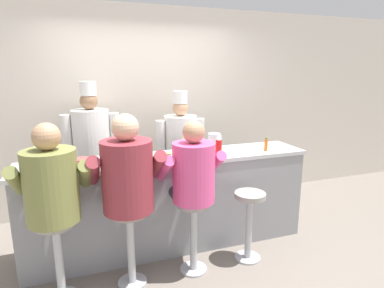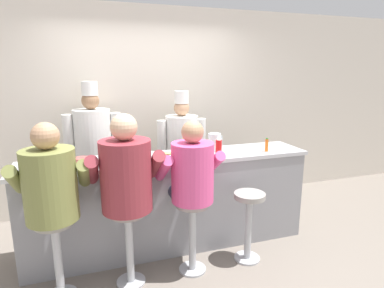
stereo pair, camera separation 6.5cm
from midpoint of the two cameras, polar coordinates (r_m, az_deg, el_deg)
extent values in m
plane|color=slate|center=(3.49, -1.91, -19.55)|extent=(20.00, 20.00, 0.00)
cube|color=beige|center=(4.42, -7.58, 6.04)|extent=(10.00, 0.06, 2.70)
cube|color=gray|center=(3.50, -3.29, -10.50)|extent=(2.93, 0.53, 0.97)
cube|color=#BCBCC1|center=(3.33, -3.40, -2.53)|extent=(2.99, 0.55, 0.04)
cylinder|color=red|center=(3.33, 5.32, -0.70)|extent=(0.07, 0.07, 0.17)
cone|color=white|center=(3.30, 5.36, 1.17)|extent=(0.05, 0.05, 0.05)
cylinder|color=yellow|center=(3.25, -0.75, -0.82)|extent=(0.07, 0.07, 0.19)
cone|color=yellow|center=(3.23, -0.75, 1.23)|extent=(0.05, 0.05, 0.05)
cylinder|color=orange|center=(3.61, 13.63, -0.21)|extent=(0.04, 0.04, 0.14)
cylinder|color=#287F2D|center=(3.59, 13.69, 0.93)|extent=(0.02, 0.02, 0.01)
cylinder|color=silver|center=(3.53, 4.54, 0.32)|extent=(0.14, 0.14, 0.19)
cube|color=silver|center=(3.56, 5.76, 0.57)|extent=(0.02, 0.02, 0.12)
cylinder|color=white|center=(3.34, -3.83, -1.98)|extent=(0.23, 0.23, 0.02)
ellipsoid|color=#E0BC60|center=(3.33, -3.84, -1.60)|extent=(0.10, 0.08, 0.03)
cylinder|color=#B24C47|center=(3.23, -18.38, -2.79)|extent=(0.16, 0.16, 0.05)
cylinder|color=#4C7AB2|center=(3.03, -22.82, -3.83)|extent=(0.08, 0.08, 0.09)
torus|color=#4C7AB2|center=(3.03, -21.84, -3.69)|extent=(0.06, 0.01, 0.06)
cylinder|color=#B7BABF|center=(3.38, 0.90, 0.75)|extent=(0.09, 0.09, 0.30)
cylinder|color=silver|center=(3.36, 0.91, 3.36)|extent=(0.10, 0.10, 0.01)
cylinder|color=#B2B5BA|center=(3.01, -22.13, -18.39)|extent=(0.07, 0.07, 0.67)
cylinder|color=gray|center=(2.85, -22.70, -12.68)|extent=(0.30, 0.30, 0.05)
cylinder|color=#33384C|center=(3.03, -24.44, -10.47)|extent=(0.15, 0.41, 0.15)
cylinder|color=#33384C|center=(3.02, -20.56, -10.26)|extent=(0.15, 0.41, 0.15)
cylinder|color=olive|center=(2.74, -23.26, -6.75)|extent=(0.41, 0.41, 0.58)
cylinder|color=olive|center=(2.87, -28.23, -5.74)|extent=(0.11, 0.44, 0.35)
cylinder|color=olive|center=(2.83, -17.96, -5.10)|extent=(0.11, 0.44, 0.35)
sphere|color=tan|center=(2.64, -24.01, 1.32)|extent=(0.21, 0.21, 0.21)
cylinder|color=#B2B5BA|center=(3.20, -10.14, -22.89)|extent=(0.26, 0.26, 0.02)
cylinder|color=#B2B5BA|center=(3.01, -10.41, -17.54)|extent=(0.07, 0.07, 0.67)
cylinder|color=gray|center=(2.86, -10.68, -11.81)|extent=(0.30, 0.30, 0.05)
cylinder|color=#33384C|center=(3.03, -13.32, -9.65)|extent=(0.16, 0.43, 0.16)
cylinder|color=#33384C|center=(3.05, -9.27, -9.29)|extent=(0.16, 0.43, 0.16)
cylinder|color=maroon|center=(2.74, -10.97, -5.56)|extent=(0.43, 0.43, 0.61)
cylinder|color=maroon|center=(2.83, -16.76, -4.65)|extent=(0.11, 0.46, 0.37)
cylinder|color=maroon|center=(2.89, -6.00, -3.80)|extent=(0.11, 0.46, 0.37)
sphere|color=#DBB28E|center=(2.64, -11.35, 2.98)|extent=(0.22, 0.22, 0.22)
cylinder|color=#B2B5BA|center=(3.31, 0.69, -21.33)|extent=(0.26, 0.26, 0.02)
cylinder|color=#B2B5BA|center=(3.13, 0.71, -16.08)|extent=(0.07, 0.07, 0.67)
cylinder|color=gray|center=(2.98, 0.73, -10.52)|extent=(0.30, 0.30, 0.05)
cylinder|color=#33384C|center=(3.11, -2.13, -8.74)|extent=(0.14, 0.38, 0.14)
cylinder|color=#33384C|center=(3.16, 1.24, -8.34)|extent=(0.14, 0.38, 0.14)
cylinder|color=#E54C8C|center=(2.87, 0.75, -5.09)|extent=(0.38, 0.38, 0.54)
cylinder|color=#E54C8C|center=(2.90, -4.48, -4.41)|extent=(0.10, 0.41, 0.33)
cylinder|color=#E54C8C|center=(3.05, 4.37, -3.55)|extent=(0.10, 0.41, 0.33)
sphere|color=tan|center=(2.78, 0.77, 2.17)|extent=(0.20, 0.20, 0.20)
cylinder|color=#B2B5BA|center=(3.51, 10.31, -19.31)|extent=(0.26, 0.26, 0.02)
cylinder|color=#B2B5BA|center=(3.34, 10.55, -14.29)|extent=(0.07, 0.07, 0.67)
cylinder|color=gray|center=(3.21, 10.80, -9.02)|extent=(0.30, 0.30, 0.05)
cube|color=#232328|center=(4.28, -16.18, -7.65)|extent=(0.34, 0.19, 0.81)
cube|color=white|center=(4.18, -16.29, -5.81)|extent=(0.30, 0.02, 0.49)
cylinder|color=white|center=(4.09, -16.80, 1.67)|extent=(0.44, 0.44, 0.61)
sphere|color=#8C6647|center=(4.04, -17.17, 7.35)|extent=(0.21, 0.21, 0.21)
cylinder|color=white|center=(4.03, -17.31, 9.42)|extent=(0.19, 0.19, 0.17)
cylinder|color=white|center=(4.10, -20.70, 1.35)|extent=(0.12, 0.12, 0.52)
cylinder|color=white|center=(4.11, -12.89, 1.90)|extent=(0.12, 0.12, 0.52)
cube|color=#232328|center=(4.26, -1.32, -7.61)|extent=(0.31, 0.17, 0.75)
cube|color=white|center=(4.17, -1.14, -5.89)|extent=(0.28, 0.02, 0.45)
cylinder|color=white|center=(4.08, -1.36, 1.09)|extent=(0.41, 0.41, 0.56)
sphere|color=tan|center=(4.02, -1.39, 6.39)|extent=(0.19, 0.19, 0.19)
cylinder|color=white|center=(4.01, -1.40, 8.33)|extent=(0.18, 0.18, 0.16)
cylinder|color=white|center=(4.01, -4.93, 0.81)|extent=(0.11, 0.11, 0.48)
cylinder|color=white|center=(4.16, 2.07, 1.28)|extent=(0.11, 0.11, 0.48)
camera|label=1|loc=(0.03, -89.44, 0.13)|focal=30.00mm
camera|label=2|loc=(0.03, 90.56, -0.13)|focal=30.00mm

